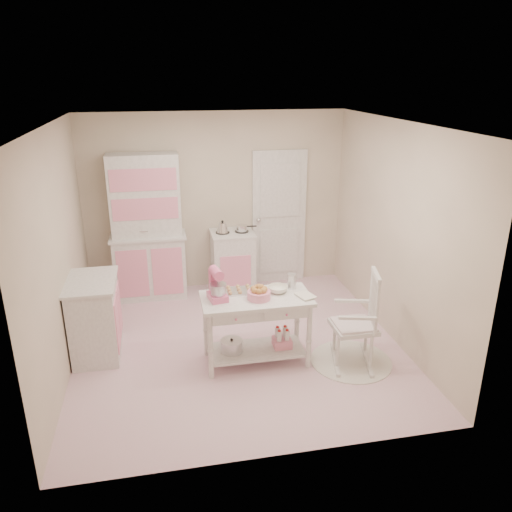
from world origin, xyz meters
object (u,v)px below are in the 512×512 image
Objects in this scene: stove at (233,262)px; bread_basket at (259,295)px; rocking_chair at (354,318)px; stand_mixer at (217,285)px; hutch at (147,228)px; base_cabinet at (95,317)px; work_table at (256,330)px.

bread_basket is at bearing -90.69° from stove.
rocking_chair reaches higher than bread_basket.
stove is at bearing 128.42° from rocking_chair.
rocking_chair is at bearing -19.80° from stand_mixer.
hutch is at bearing 119.23° from bread_basket.
hutch reaches higher than stove.
work_table is at bearing -16.83° from base_cabinet.
stove reaches higher than bread_basket.
stand_mixer is at bearing -20.89° from base_cabinet.
hutch reaches higher than base_cabinet.
hutch reaches higher than bread_basket.
work_table is (-0.04, -2.00, -0.06)m from stove.
bread_basket is (1.18, -2.10, -0.19)m from hutch.
bread_basket is (-1.04, 0.18, 0.30)m from rocking_chair.
rocking_chair is at bearing -65.56° from stove.
stove is (1.20, -0.05, -0.58)m from hutch.
rocking_chair is at bearing -9.62° from bread_basket.
work_table is 4.80× the size of bread_basket.
rocking_chair is (1.01, -2.23, 0.09)m from stove.
base_cabinet is 1.54m from stand_mixer.
hutch is 1.73m from base_cabinet.
hutch is 1.89× the size of rocking_chair.
hutch is 2.26× the size of base_cabinet.
rocking_chair reaches higher than work_table.
stove is at bearing -2.39° from hutch.
bread_basket is at bearing -19.40° from stand_mixer.
bread_basket is (0.02, -0.05, 0.45)m from work_table.
work_table is at bearing -178.07° from rocking_chair.
base_cabinet is 0.77× the size of work_table.
stand_mixer reaches higher than base_cabinet.
base_cabinet reaches higher than work_table.
rocking_chair is at bearing -12.05° from work_table.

